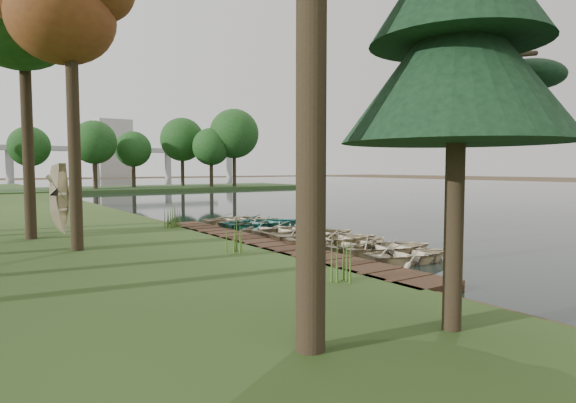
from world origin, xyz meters
TOP-DOWN VIEW (x-y plane):
  - ground at (0.00, 0.00)m, footprint 300.00×300.00m
  - water at (30.00, 20.00)m, footprint 130.00×200.00m
  - boardwalk at (-1.60, 0.00)m, footprint 1.60×16.00m
  - peninsula at (8.00, 50.00)m, footprint 50.00×14.00m
  - far_trees at (4.67, 50.00)m, footprint 45.60×5.60m
  - bridge at (12.31, 120.00)m, footprint 95.90×4.00m
  - building_a at (30.00, 140.00)m, footprint 10.00×8.00m
  - rowboat_0 at (0.97, -4.80)m, footprint 3.40×2.71m
  - rowboat_1 at (1.20, -3.59)m, footprint 3.89×3.25m
  - rowboat_2 at (0.94, -2.37)m, footprint 3.59×2.80m
  - rowboat_3 at (0.75, -1.12)m, footprint 4.39×3.75m
  - rowboat_4 at (0.96, 0.23)m, footprint 4.04×3.12m
  - rowboat_5 at (1.00, 1.82)m, footprint 3.60×2.63m
  - rowboat_6 at (0.92, 3.32)m, footprint 3.92×3.41m
  - rowboat_7 at (1.19, 4.46)m, footprint 4.16×3.10m
  - rowboat_8 at (1.26, 5.68)m, footprint 3.82×2.95m
  - rowboat_9 at (1.10, 7.28)m, footprint 3.40×2.46m
  - stored_rowboat at (-7.33, 6.44)m, footprint 3.58×3.22m
  - tree_2 at (-7.63, 2.01)m, footprint 3.41×3.41m
  - tree_4 at (-8.55, 5.83)m, footprint 4.45×4.45m
  - pine_tree at (-4.02, -10.03)m, footprint 3.80×3.80m
  - reeds_0 at (-3.35, -6.41)m, footprint 0.60×0.60m
  - reeds_1 at (-3.48, -1.30)m, footprint 0.60×0.60m
  - reeds_2 at (-2.84, 6.20)m, footprint 0.60×0.60m
  - reeds_3 at (-2.60, 5.92)m, footprint 0.60×0.60m

SIDE VIEW (x-z plane):
  - ground at x=0.00m, z-range 0.00..0.00m
  - water at x=30.00m, z-range 0.00..0.05m
  - boardwalk at x=-1.60m, z-range 0.00..0.30m
  - peninsula at x=8.00m, z-range 0.00..0.45m
  - rowboat_0 at x=0.97m, z-range 0.05..0.68m
  - rowboat_6 at x=0.92m, z-range 0.05..0.73m
  - rowboat_2 at x=0.94m, z-range 0.05..0.73m
  - rowboat_1 at x=1.20m, z-range 0.05..0.74m
  - rowboat_9 at x=1.10m, z-range 0.05..0.75m
  - rowboat_8 at x=1.26m, z-range 0.05..0.78m
  - rowboat_5 at x=1.00m, z-range 0.05..0.78m
  - rowboat_3 at x=0.75m, z-range 0.05..0.82m
  - rowboat_4 at x=0.96m, z-range 0.05..0.82m
  - rowboat_7 at x=1.19m, z-range 0.05..0.88m
  - stored_rowboat at x=-7.33m, z-range 0.30..0.91m
  - reeds_1 at x=-3.48m, z-range 0.30..1.29m
  - reeds_3 at x=-2.60m, z-range 0.30..1.37m
  - reeds_0 at x=-3.35m, z-range 0.30..1.42m
  - reeds_2 at x=-2.84m, z-range 0.30..1.42m
  - pine_tree at x=-4.02m, z-range 1.37..9.62m
  - far_trees at x=4.67m, z-range 2.03..10.83m
  - bridge at x=12.31m, z-range 2.78..11.38m
  - tree_2 at x=-7.63m, z-range 3.37..12.68m
  - tree_4 at x=-8.55m, z-range 3.57..14.05m
  - building_a at x=30.00m, z-range 0.00..18.00m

